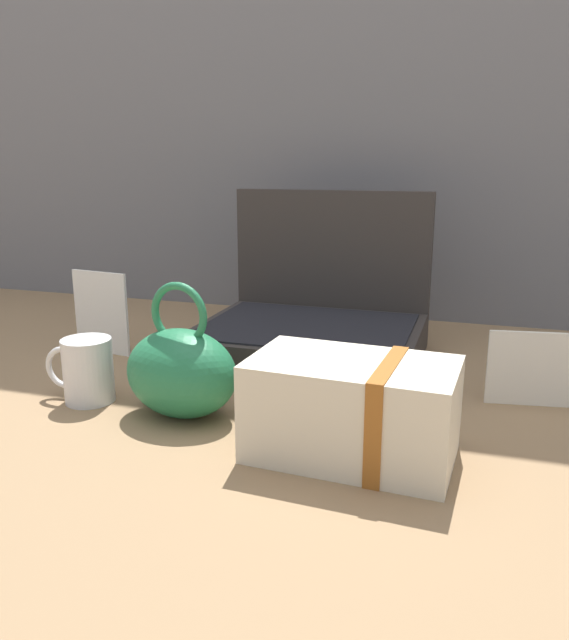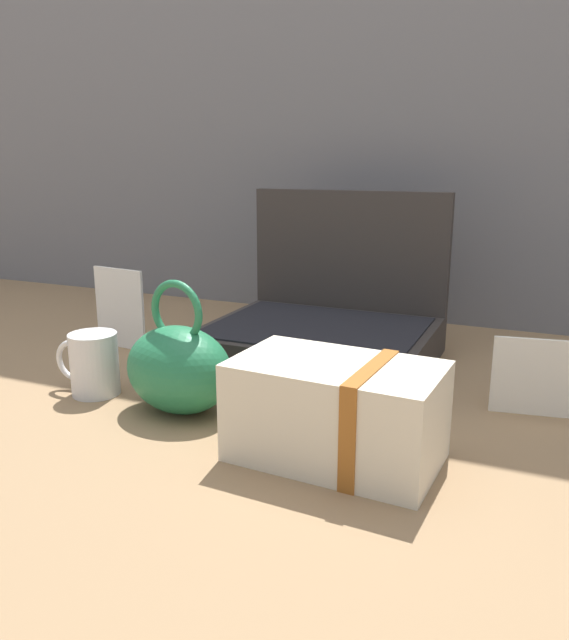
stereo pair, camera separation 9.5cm
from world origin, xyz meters
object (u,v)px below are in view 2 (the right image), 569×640
(cream_toiletry_bag, at_px, (338,412))
(teal_pouch_handbag, at_px, (179,368))
(poster_card_right, at_px, (120,308))
(info_card_left, at_px, (537,377))
(coffee_mug, at_px, (93,364))
(open_suitcase, at_px, (326,325))

(cream_toiletry_bag, bearing_deg, teal_pouch_handbag, 169.01)
(cream_toiletry_bag, height_order, poster_card_right, poster_card_right)
(cream_toiletry_bag, height_order, info_card_left, cream_toiletry_bag)
(teal_pouch_handbag, height_order, poster_card_right, teal_pouch_handbag)
(teal_pouch_handbag, distance_m, cream_toiletry_bag, 0.27)
(teal_pouch_handbag, xyz_separation_m, info_card_left, (0.48, 0.20, -0.01))
(coffee_mug, relative_size, info_card_left, 0.90)
(info_card_left, bearing_deg, teal_pouch_handbag, -166.54)
(open_suitcase, height_order, coffee_mug, open_suitcase)
(coffee_mug, bearing_deg, open_suitcase, 49.20)
(teal_pouch_handbag, bearing_deg, info_card_left, 22.10)
(open_suitcase, bearing_deg, info_card_left, -19.14)
(open_suitcase, bearing_deg, poster_card_right, -166.80)
(teal_pouch_handbag, xyz_separation_m, cream_toiletry_bag, (0.26, -0.05, -0.01))
(teal_pouch_handbag, xyz_separation_m, poster_card_right, (-0.29, 0.23, 0.01))
(open_suitcase, height_order, cream_toiletry_bag, open_suitcase)
(teal_pouch_handbag, xyz_separation_m, coffee_mug, (-0.16, 0.01, -0.02))
(open_suitcase, distance_m, info_card_left, 0.39)
(cream_toiletry_bag, distance_m, poster_card_right, 0.62)
(coffee_mug, relative_size, poster_card_right, 0.72)
(info_card_left, xyz_separation_m, poster_card_right, (-0.77, 0.04, 0.02))
(teal_pouch_handbag, relative_size, poster_card_right, 1.25)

